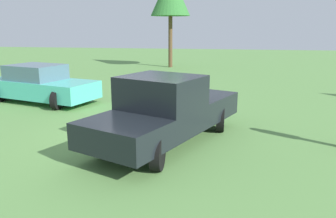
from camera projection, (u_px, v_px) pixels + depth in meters
ground_plane at (136, 136)px, 9.31m from camera, size 80.00×80.00×0.00m
pickup_truck at (165, 109)px, 8.47m from camera, size 5.38×3.62×1.79m
sedan_near at (40, 85)px, 13.49m from camera, size 3.04×4.98×1.50m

